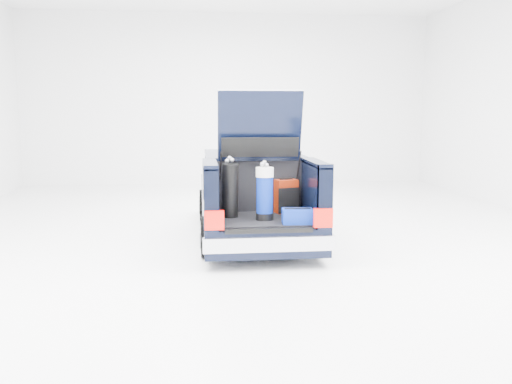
{
  "coord_description": "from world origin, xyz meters",
  "views": [
    {
      "loc": [
        -0.96,
        -9.25,
        2.15
      ],
      "look_at": [
        0.0,
        -0.5,
        0.84
      ],
      "focal_mm": 38.0,
      "sensor_mm": 36.0,
      "label": 1
    }
  ],
  "objects": [
    {
      "name": "black_golf_bag",
      "position": [
        -0.48,
        -1.34,
        1.01
      ],
      "size": [
        0.33,
        0.36,
        0.9
      ],
      "rotation": [
        0.0,
        0.0,
        0.34
      ],
      "color": "black",
      "rests_on": "car"
    },
    {
      "name": "car",
      "position": [
        -0.0,
        0.11,
        0.67
      ],
      "size": [
        1.87,
        4.65,
        2.47
      ],
      "color": "black",
      "rests_on": "ground"
    },
    {
      "name": "blue_duffel",
      "position": [
        0.43,
        -1.9,
        0.7
      ],
      "size": [
        0.44,
        0.3,
        0.22
      ],
      "rotation": [
        0.0,
        0.0,
        -0.07
      ],
      "color": "navy",
      "rests_on": "car"
    },
    {
      "name": "blue_golf_bag",
      "position": [
        0.01,
        -1.59,
        0.99
      ],
      "size": [
        0.31,
        0.31,
        0.86
      ],
      "rotation": [
        0.0,
        0.0,
        -0.21
      ],
      "color": "black",
      "rests_on": "car"
    },
    {
      "name": "ground",
      "position": [
        0.0,
        0.0,
        0.0
      ],
      "size": [
        14.0,
        14.0,
        0.0
      ],
      "primitive_type": "plane",
      "color": "white",
      "rests_on": "ground"
    },
    {
      "name": "red_suitcase",
      "position": [
        0.4,
        -1.09,
        0.86
      ],
      "size": [
        0.37,
        0.29,
        0.55
      ],
      "rotation": [
        0.0,
        0.0,
        0.26
      ],
      "color": "#661403",
      "rests_on": "car"
    }
  ]
}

